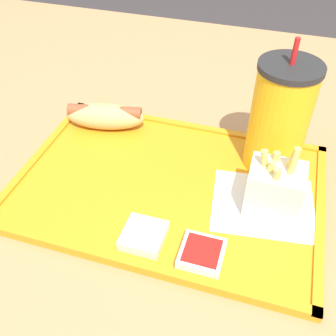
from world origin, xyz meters
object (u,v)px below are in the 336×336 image
sauce_cup_mayo (144,235)px  sauce_cup_ketchup (202,254)px  soda_cup (280,118)px  fries_carton (274,188)px  hot_dog_far (105,116)px

sauce_cup_mayo → sauce_cup_ketchup: (0.08, -0.01, 0.00)m
soda_cup → fries_carton: soda_cup is taller
sauce_cup_mayo → sauce_cup_ketchup: bearing=-4.4°
soda_cup → fries_carton: size_ratio=1.86×
fries_carton → sauce_cup_ketchup: (-0.07, -0.11, -0.03)m
soda_cup → hot_dog_far: bearing=178.1°
soda_cup → sauce_cup_ketchup: (-0.06, -0.20, -0.07)m
sauce_cup_mayo → fries_carton: bearing=34.8°
hot_dog_far → sauce_cup_mayo: bearing=-55.3°
sauce_cup_ketchup → sauce_cup_mayo: bearing=175.6°
soda_cup → sauce_cup_ketchup: bearing=-106.1°
fries_carton → sauce_cup_ketchup: 0.13m
sauce_cup_mayo → sauce_cup_ketchup: size_ratio=1.00×
soda_cup → hot_dog_far: 0.28m
sauce_cup_mayo → hot_dog_far: bearing=124.7°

